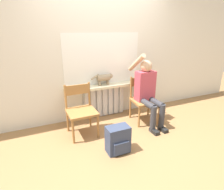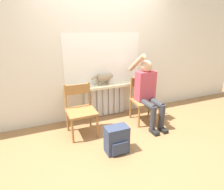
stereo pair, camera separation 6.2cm
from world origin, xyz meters
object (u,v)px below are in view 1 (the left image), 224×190
person (148,90)px  cat (104,78)px  backpack (118,140)px  chair_left (81,110)px  chair_right (144,99)px

person → cat: person is taller
person → backpack: bearing=-145.8°
chair_left → backpack: 0.82m
cat → backpack: cat is taller
chair_left → cat: size_ratio=1.88×
person → backpack: 1.16m
backpack → person: bearing=34.2°
chair_right → backpack: size_ratio=2.10×
chair_right → backpack: (-0.89, -0.71, -0.24)m
chair_right → cat: cat is taller
person → cat: size_ratio=2.92×
chair_left → cat: (0.60, 0.45, 0.37)m
chair_left → person: 1.24m
chair_right → person: 0.24m
chair_left → cat: bearing=36.4°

